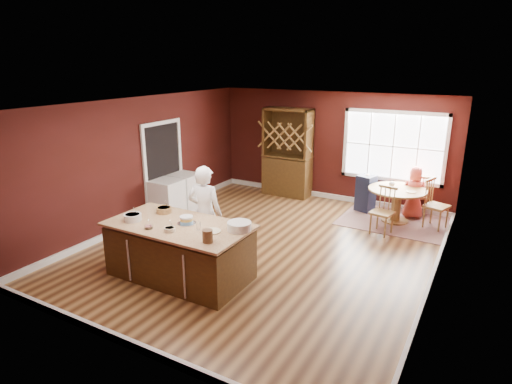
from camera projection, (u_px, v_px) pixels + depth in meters
room_shell at (266, 179)px, 7.78m from camera, size 7.00×7.00×7.00m
window at (393, 147)px, 9.92m from camera, size 2.36×0.10×1.66m
doorway at (164, 170)px, 9.77m from camera, size 0.08×1.26×2.13m
kitchen_island at (180, 252)px, 6.94m from camera, size 2.32×1.21×0.92m
dining_table at (397, 198)px, 9.31m from camera, size 1.23×1.23×0.75m
baker at (205, 214)px, 7.44m from camera, size 0.69×0.52×1.72m
layer_cake at (186, 220)px, 6.80m from camera, size 0.30×0.30×0.12m
bowl_blue at (133, 217)px, 6.94m from camera, size 0.28×0.28×0.11m
bowl_yellow at (164, 210)px, 7.29m from camera, size 0.26×0.26×0.10m
bowl_pink at (149, 227)px, 6.61m from camera, size 0.13×0.13×0.05m
bowl_olive at (170, 229)px, 6.50m from camera, size 0.17×0.17×0.06m
drinking_glass at (199, 226)px, 6.54m from camera, size 0.07×0.07×0.14m
dinner_plate at (212, 231)px, 6.49m from camera, size 0.27×0.27×0.02m
white_tub at (239, 226)px, 6.54m from camera, size 0.37×0.37×0.13m
stoneware_crock at (208, 236)px, 6.10m from camera, size 0.15×0.15×0.19m
rug at (394, 221)px, 9.47m from camera, size 2.30×1.79×0.01m
chair_east at (437, 204)px, 8.94m from camera, size 0.55×0.56×1.07m
chair_south at (382, 211)px, 8.66m from camera, size 0.49×0.47×0.99m
chair_north at (418, 194)px, 9.81m from camera, size 0.50×0.49×0.95m
seated_woman at (414, 192)px, 9.54m from camera, size 0.66×0.52×1.18m
high_chair at (366, 192)px, 10.02m from camera, size 0.45×0.45×0.90m
toddler at (368, 178)px, 9.87m from camera, size 0.18×0.14×0.26m
table_plate at (411, 192)px, 9.02m from camera, size 0.20×0.20×0.02m
table_cup at (392, 185)px, 9.40m from camera, size 0.15×0.15×0.10m
hutch at (287, 153)px, 11.03m from camera, size 1.24×0.52×2.27m
washer at (167, 200)px, 9.51m from camera, size 0.61×0.59×0.89m
dryer at (185, 192)px, 10.05m from camera, size 0.61×0.59×0.89m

